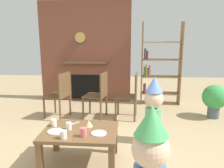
# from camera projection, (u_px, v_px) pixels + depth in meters

# --- Properties ---
(ground_plane) EXTENTS (12.00, 12.00, 0.00)m
(ground_plane) POSITION_uv_depth(u_px,v_px,m) (99.00, 151.00, 3.16)
(ground_plane) COLOR tan
(brick_fireplace_feature) EXTENTS (2.20, 0.28, 2.40)m
(brick_fireplace_feature) POSITION_uv_depth(u_px,v_px,m) (86.00, 52.00, 5.50)
(brick_fireplace_feature) COLOR brown
(brick_fireplace_feature) RESTS_ON ground_plane
(bookshelf) EXTENTS (0.90, 0.28, 1.90)m
(bookshelf) POSITION_uv_depth(u_px,v_px,m) (158.00, 67.00, 5.24)
(bookshelf) COLOR olive
(bookshelf) RESTS_ON ground_plane
(coffee_table) EXTENTS (0.92, 0.67, 0.45)m
(coffee_table) POSITION_uv_depth(u_px,v_px,m) (80.00, 136.00, 2.81)
(coffee_table) COLOR brown
(coffee_table) RESTS_ON ground_plane
(paper_cup_near_left) EXTENTS (0.07, 0.07, 0.10)m
(paper_cup_near_left) POSITION_uv_depth(u_px,v_px,m) (64.00, 135.00, 2.55)
(paper_cup_near_left) COLOR silver
(paper_cup_near_left) RESTS_ON coffee_table
(paper_cup_near_right) EXTENTS (0.07, 0.07, 0.09)m
(paper_cup_near_right) POSITION_uv_depth(u_px,v_px,m) (69.00, 126.00, 2.79)
(paper_cup_near_right) COLOR silver
(paper_cup_near_right) RESTS_ON coffee_table
(paper_cup_center) EXTENTS (0.07, 0.07, 0.09)m
(paper_cup_center) POSITION_uv_depth(u_px,v_px,m) (54.00, 123.00, 2.90)
(paper_cup_center) COLOR silver
(paper_cup_center) RESTS_ON coffee_table
(paper_cup_far_left) EXTENTS (0.07, 0.07, 0.11)m
(paper_cup_far_left) POSITION_uv_depth(u_px,v_px,m) (84.00, 132.00, 2.60)
(paper_cup_far_left) COLOR #E5666B
(paper_cup_far_left) RESTS_ON coffee_table
(paper_plate_front) EXTENTS (0.18, 0.18, 0.01)m
(paper_plate_front) POSITION_uv_depth(u_px,v_px,m) (99.00, 133.00, 2.69)
(paper_plate_front) COLOR white
(paper_plate_front) RESTS_ON coffee_table
(paper_plate_rear) EXTENTS (0.19, 0.19, 0.01)m
(paper_plate_rear) POSITION_uv_depth(u_px,v_px,m) (56.00, 131.00, 2.74)
(paper_plate_rear) COLOR white
(paper_plate_rear) RESTS_ON coffee_table
(birthday_cake_slice) EXTENTS (0.10, 0.10, 0.08)m
(birthday_cake_slice) POSITION_uv_depth(u_px,v_px,m) (89.00, 123.00, 2.90)
(birthday_cake_slice) COLOR #EAC68C
(birthday_cake_slice) RESTS_ON coffee_table
(table_fork) EXTENTS (0.11, 0.13, 0.01)m
(table_fork) POSITION_uv_depth(u_px,v_px,m) (75.00, 123.00, 3.00)
(table_fork) COLOR silver
(table_fork) RESTS_ON coffee_table
(child_with_cone_hat) EXTENTS (0.30, 0.30, 1.09)m
(child_with_cone_hat) POSITION_uv_depth(u_px,v_px,m) (150.00, 167.00, 1.78)
(child_with_cone_hat) COLOR #4C7FC6
(child_with_cone_hat) RESTS_ON ground_plane
(child_in_pink) EXTENTS (0.28, 0.28, 1.01)m
(child_in_pink) POSITION_uv_depth(u_px,v_px,m) (153.00, 108.00, 3.34)
(child_in_pink) COLOR #66B27F
(child_in_pink) RESTS_ON ground_plane
(dining_chair_left) EXTENTS (0.50, 0.50, 0.90)m
(dining_chair_left) POSITION_uv_depth(u_px,v_px,m) (61.00, 93.00, 4.36)
(dining_chair_left) COLOR brown
(dining_chair_left) RESTS_ON ground_plane
(dining_chair_middle) EXTENTS (0.47, 0.47, 0.90)m
(dining_chair_middle) POSITION_uv_depth(u_px,v_px,m) (99.00, 92.00, 4.38)
(dining_chair_middle) COLOR brown
(dining_chair_middle) RESTS_ON ground_plane
(dining_chair_right) EXTENTS (0.43, 0.43, 0.90)m
(dining_chair_right) POSITION_uv_depth(u_px,v_px,m) (131.00, 93.00, 4.33)
(dining_chair_right) COLOR brown
(dining_chair_right) RESTS_ON ground_plane
(potted_plant_tall) EXTENTS (0.47, 0.47, 0.66)m
(potted_plant_tall) POSITION_uv_depth(u_px,v_px,m) (215.00, 98.00, 4.39)
(potted_plant_tall) COLOR #4C5660
(potted_plant_tall) RESTS_ON ground_plane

